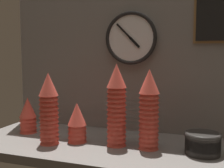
% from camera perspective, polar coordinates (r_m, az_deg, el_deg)
% --- Properties ---
extents(ground_plane, '(1.60, 0.56, 0.04)m').
position_cam_1_polar(ground_plane, '(1.32, 5.00, -13.25)').
color(ground_plane, slate).
extents(wall_tiled_back, '(1.60, 0.03, 1.05)m').
position_cam_1_polar(wall_tiled_back, '(1.51, 7.72, 10.12)').
color(wall_tiled_back, slate).
rests_on(wall_tiled_back, ground_plane).
extents(cup_stack_center_left, '(0.09, 0.09, 0.19)m').
position_cam_1_polar(cup_stack_center_left, '(1.35, -7.10, -7.76)').
color(cup_stack_center_left, '#DB4C3D').
rests_on(cup_stack_center_left, ground_plane).
extents(cup_stack_far_left, '(0.09, 0.09, 0.19)m').
position_cam_1_polar(cup_stack_far_left, '(1.56, -16.70, -6.07)').
color(cup_stack_far_left, '#DB4C3D').
rests_on(cup_stack_far_left, ground_plane).
extents(cup_stack_center, '(0.09, 0.09, 0.37)m').
position_cam_1_polar(cup_stack_center, '(1.27, 0.93, -4.32)').
color(cup_stack_center, '#DB4C3D').
rests_on(cup_stack_center, ground_plane).
extents(cup_stack_left, '(0.09, 0.09, 0.33)m').
position_cam_1_polar(cup_stack_left, '(1.33, -12.71, -4.89)').
color(cup_stack_left, '#DB4C3D').
rests_on(cup_stack_left, ground_plane).
extents(cup_stack_center_right, '(0.09, 0.09, 0.35)m').
position_cam_1_polar(cup_stack_center_right, '(1.24, 7.52, -5.12)').
color(cup_stack_center_right, '#DB4C3D').
rests_on(cup_stack_center_right, ground_plane).
extents(bowl_stack_right, '(0.15, 0.15, 0.09)m').
position_cam_1_polar(bowl_stack_right, '(1.26, 17.95, -11.21)').
color(bowl_stack_right, black).
rests_on(bowl_stack_right, ground_plane).
extents(wall_clock, '(0.28, 0.03, 0.28)m').
position_cam_1_polar(wall_clock, '(1.50, 3.84, 9.29)').
color(wall_clock, white).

